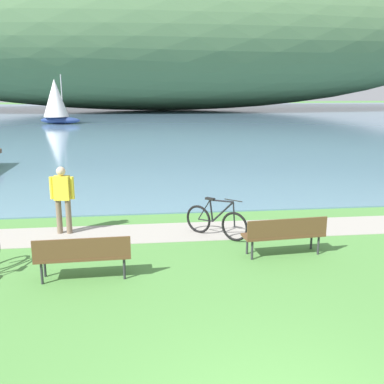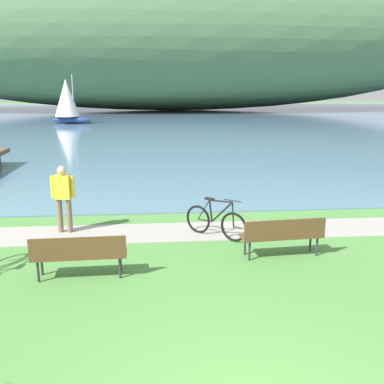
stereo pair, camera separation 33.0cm
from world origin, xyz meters
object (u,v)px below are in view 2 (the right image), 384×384
at_px(park_bench_near_camera, 79,253).
at_px(park_bench_further_along, 283,234).
at_px(sailboat_mid_bay, 67,101).
at_px(bicycle_leaning_near_bench, 215,222).
at_px(person_at_shoreline, 63,195).

height_order(park_bench_near_camera, park_bench_further_along, same).
distance_m(park_bench_near_camera, sailboat_mid_bay, 36.97).
height_order(bicycle_leaning_near_bench, sailboat_mid_bay, sailboat_mid_bay).
height_order(park_bench_near_camera, bicycle_leaning_near_bench, bicycle_leaning_near_bench).
height_order(park_bench_further_along, person_at_shoreline, person_at_shoreline).
height_order(park_bench_further_along, sailboat_mid_bay, sailboat_mid_bay).
relative_size(bicycle_leaning_near_bench, person_at_shoreline, 0.79).
relative_size(park_bench_further_along, bicycle_leaning_near_bench, 1.36).
height_order(person_at_shoreline, sailboat_mid_bay, sailboat_mid_bay).
bearing_deg(person_at_shoreline, bicycle_leaning_near_bench, -10.50).
relative_size(park_bench_further_along, person_at_shoreline, 1.07).
bearing_deg(sailboat_mid_bay, park_bench_further_along, -72.96).
height_order(park_bench_further_along, bicycle_leaning_near_bench, bicycle_leaning_near_bench).
height_order(park_bench_near_camera, sailboat_mid_bay, sailboat_mid_bay).
bearing_deg(person_at_shoreline, park_bench_further_along, -22.68).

